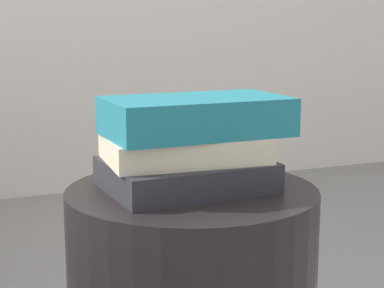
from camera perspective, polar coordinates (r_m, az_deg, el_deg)
book_charcoal at (r=1.01m, az=-0.56°, el=-2.73°), size 0.26×0.20×0.05m
book_cream at (r=1.00m, az=-0.68°, el=-0.35°), size 0.25×0.17×0.04m
book_teal at (r=1.00m, az=0.38°, el=2.50°), size 0.28×0.17×0.06m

